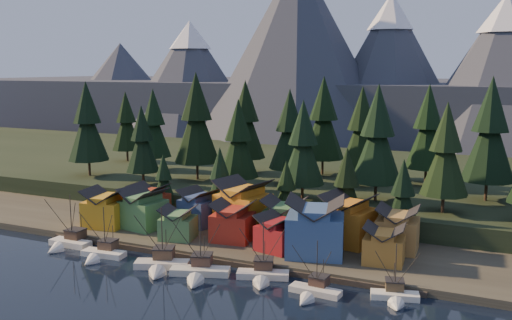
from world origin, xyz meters
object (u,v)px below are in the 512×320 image
at_px(house_front_0, 105,207).
at_px(house_back_1, 199,206).
at_px(boat_2, 160,257).
at_px(boat_5, 313,285).
at_px(house_back_0, 149,202).
at_px(boat_4, 262,268).
at_px(boat_3, 199,265).
at_px(house_front_1, 143,207).
at_px(boat_1, 101,247).
at_px(boat_0, 66,236).
at_px(boat_6, 395,289).

relative_size(house_front_0, house_back_1, 1.11).
relative_size(boat_2, boat_5, 1.27).
bearing_deg(boat_5, house_back_0, 158.34).
distance_m(boat_4, house_back_1, 33.93).
relative_size(boat_2, boat_3, 1.05).
bearing_deg(boat_2, house_back_0, 107.34).
relative_size(boat_3, boat_5, 1.21).
xyz_separation_m(boat_2, house_back_1, (-6.24, 25.03, 3.41)).
height_order(boat_3, house_front_1, boat_3).
bearing_deg(boat_4, boat_1, 165.37).
height_order(boat_2, boat_4, boat_2).
height_order(boat_1, house_front_1, house_front_1).
bearing_deg(boat_0, house_back_1, 48.16).
xyz_separation_m(boat_0, boat_5, (55.72, -3.03, -0.57)).
bearing_deg(house_back_0, boat_1, -81.89).
xyz_separation_m(boat_1, boat_2, (14.68, -0.71, 0.35)).
relative_size(boat_0, boat_6, 1.19).
xyz_separation_m(boat_2, boat_3, (8.37, -0.24, -0.25)).
bearing_deg(boat_5, boat_0, -179.10).
xyz_separation_m(boat_1, boat_4, (34.14, 2.48, 0.08)).
bearing_deg(boat_3, boat_6, -12.36).
xyz_separation_m(boat_1, boat_6, (57.51, 3.10, -0.13)).
bearing_deg(house_back_0, house_back_1, 3.19).
relative_size(boat_5, house_front_1, 1.02).
xyz_separation_m(boat_3, house_front_0, (-33.50, 15.55, 3.81)).
height_order(boat_5, house_back_0, house_back_0).
height_order(boat_0, house_back_0, boat_0).
xyz_separation_m(boat_0, house_back_1, (19.46, 21.86, 3.46)).
bearing_deg(boat_1, house_front_0, 120.05).
bearing_deg(boat_1, house_front_1, 90.82).
relative_size(boat_2, house_front_0, 1.31).
xyz_separation_m(boat_5, house_back_1, (-36.26, 24.89, 4.04)).
xyz_separation_m(boat_4, house_back_0, (-38.51, 20.53, 3.80)).
height_order(boat_3, house_front_0, boat_3).
bearing_deg(boat_4, house_front_1, 138.94).
distance_m(boat_2, boat_3, 8.37).
bearing_deg(boat_5, house_front_0, 168.64).
bearing_deg(house_back_0, boat_5, -28.31).
relative_size(boat_3, house_front_1, 1.24).
relative_size(house_front_0, house_front_1, 0.99).
bearing_deg(house_front_0, boat_2, -39.81).
distance_m(boat_0, boat_5, 55.80).
bearing_deg(house_front_1, boat_2, -38.70).
xyz_separation_m(house_front_0, house_back_1, (18.89, 9.73, -0.16)).
xyz_separation_m(boat_2, house_back_0, (-19.05, 23.72, 3.53)).
xyz_separation_m(boat_4, house_back_1, (-25.70, 21.84, 3.67)).
relative_size(boat_6, house_front_0, 1.04).
distance_m(boat_3, boat_4, 11.61).
xyz_separation_m(boat_2, boat_4, (19.46, 3.19, -0.27)).
bearing_deg(boat_2, boat_1, 155.80).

